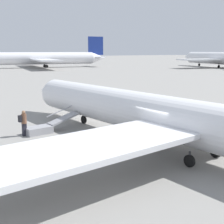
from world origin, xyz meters
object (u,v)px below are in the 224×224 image
at_px(passenger, 23,121).
at_px(boarding_stairs, 44,128).
at_px(airplane_far_left, 36,58).
at_px(airplane_far_right, 219,58).
at_px(airplane_main, 179,120).

bearing_deg(passenger, boarding_stairs, -4.55).
relative_size(boarding_stairs, passenger, 2.35).
xyz_separation_m(airplane_far_left, passenger, (-82.17, 31.11, -2.16)).
height_order(airplane_far_left, airplane_far_right, airplane_far_right).
relative_size(airplane_far_right, boarding_stairs, 10.02).
height_order(boarding_stairs, passenger, passenger).
distance_m(airplane_main, passenger, 10.36).
xyz_separation_m(airplane_main, boarding_stairs, (8.45, 4.52, -1.57)).
height_order(airplane_main, boarding_stairs, airplane_main).
height_order(airplane_far_right, boarding_stairs, airplane_far_right).
relative_size(airplane_main, airplane_far_right, 0.79).
bearing_deg(airplane_far_right, airplane_main, 140.02).
distance_m(boarding_stairs, passenger, 1.54).
bearing_deg(boarding_stairs, airplane_far_left, 65.21).
bearing_deg(airplane_main, airplane_far_right, -58.49).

